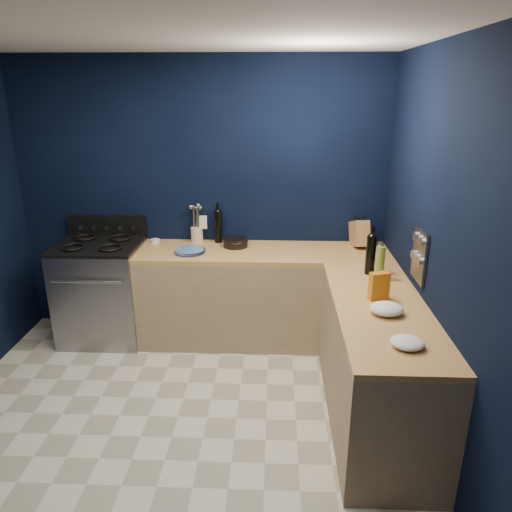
{
  "coord_description": "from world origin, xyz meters",
  "views": [
    {
      "loc": [
        0.7,
        -2.68,
        2.3
      ],
      "look_at": [
        0.55,
        1.0,
        1.0
      ],
      "focal_mm": 33.31,
      "sensor_mm": 36.0,
      "label": 1
    }
  ],
  "objects_px": {
    "knife_block": "(359,234)",
    "crouton_bag": "(379,286)",
    "plate_stack": "(190,251)",
    "gas_range": "(103,293)",
    "utensil_crock": "(197,235)"
  },
  "relations": [
    {
      "from": "knife_block",
      "to": "crouton_bag",
      "type": "bearing_deg",
      "value": -102.4
    },
    {
      "from": "plate_stack",
      "to": "knife_block",
      "type": "xyz_separation_m",
      "value": [
        1.56,
        0.26,
        0.1
      ]
    },
    {
      "from": "gas_range",
      "to": "crouton_bag",
      "type": "distance_m",
      "value": 2.63
    },
    {
      "from": "utensil_crock",
      "to": "crouton_bag",
      "type": "xyz_separation_m",
      "value": [
        1.48,
        -1.27,
        0.03
      ]
    },
    {
      "from": "gas_range",
      "to": "plate_stack",
      "type": "height_order",
      "value": "plate_stack"
    },
    {
      "from": "gas_range",
      "to": "utensil_crock",
      "type": "relative_size",
      "value": 6.38
    },
    {
      "from": "plate_stack",
      "to": "knife_block",
      "type": "height_order",
      "value": "knife_block"
    },
    {
      "from": "gas_range",
      "to": "crouton_bag",
      "type": "xyz_separation_m",
      "value": [
        2.36,
        -1.01,
        0.54
      ]
    },
    {
      "from": "gas_range",
      "to": "knife_block",
      "type": "distance_m",
      "value": 2.5
    },
    {
      "from": "plate_stack",
      "to": "crouton_bag",
      "type": "xyz_separation_m",
      "value": [
        1.5,
        -0.94,
        0.08
      ]
    },
    {
      "from": "crouton_bag",
      "to": "knife_block",
      "type": "bearing_deg",
      "value": 72.1
    },
    {
      "from": "utensil_crock",
      "to": "knife_block",
      "type": "bearing_deg",
      "value": -2.65
    },
    {
      "from": "gas_range",
      "to": "knife_block",
      "type": "relative_size",
      "value": 3.81
    },
    {
      "from": "plate_stack",
      "to": "gas_range",
      "type": "bearing_deg",
      "value": 175.34
    },
    {
      "from": "utensil_crock",
      "to": "knife_block",
      "type": "xyz_separation_m",
      "value": [
        1.54,
        -0.07,
        0.05
      ]
    }
  ]
}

